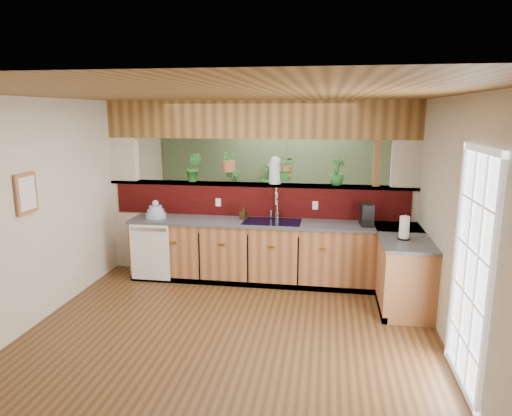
% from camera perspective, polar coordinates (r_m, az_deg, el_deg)
% --- Properties ---
extents(ground, '(4.60, 7.00, 0.01)m').
position_cam_1_polar(ground, '(5.92, -1.70, -12.35)').
color(ground, '#513219').
rests_on(ground, ground).
extents(ceiling, '(4.60, 7.00, 0.01)m').
position_cam_1_polar(ceiling, '(5.40, -1.87, 13.69)').
color(ceiling, brown).
rests_on(ceiling, ground).
extents(wall_back, '(4.60, 0.02, 2.60)m').
position_cam_1_polar(wall_back, '(8.93, 2.41, 4.62)').
color(wall_back, beige).
rests_on(wall_back, ground).
extents(wall_front, '(4.60, 0.02, 2.60)m').
position_cam_1_polar(wall_front, '(2.36, -18.62, -17.44)').
color(wall_front, beige).
rests_on(wall_front, ground).
extents(wall_left, '(0.02, 7.00, 2.60)m').
position_cam_1_polar(wall_left, '(6.35, -22.62, 0.72)').
color(wall_left, beige).
rests_on(wall_left, ground).
extents(wall_right, '(0.02, 7.00, 2.60)m').
position_cam_1_polar(wall_right, '(5.57, 22.14, -0.70)').
color(wall_right, beige).
rests_on(wall_right, ground).
extents(pass_through_partition, '(4.60, 0.21, 2.60)m').
position_cam_1_polar(pass_through_partition, '(6.84, 0.57, 1.45)').
color(pass_through_partition, beige).
rests_on(pass_through_partition, ground).
extents(pass_through_ledge, '(4.60, 0.21, 0.04)m').
position_cam_1_polar(pass_through_ledge, '(6.81, 0.33, 2.94)').
color(pass_through_ledge, brown).
rests_on(pass_through_ledge, ground).
extents(header_beam, '(4.60, 0.15, 0.55)m').
position_cam_1_polar(header_beam, '(6.73, 0.34, 11.00)').
color(header_beam, brown).
rests_on(header_beam, ground).
extents(sage_backwall, '(4.55, 0.02, 2.55)m').
position_cam_1_polar(sage_backwall, '(8.91, 2.40, 4.60)').
color(sage_backwall, '#546A48').
rests_on(sage_backwall, ground).
extents(countertop, '(4.14, 1.52, 0.90)m').
position_cam_1_polar(countertop, '(6.48, 7.04, -5.99)').
color(countertop, brown).
rests_on(countertop, ground).
extents(dishwasher, '(0.58, 0.03, 0.82)m').
position_cam_1_polar(dishwasher, '(6.76, -13.14, -5.41)').
color(dishwasher, white).
rests_on(dishwasher, ground).
extents(navy_sink, '(0.82, 0.50, 0.18)m').
position_cam_1_polar(navy_sink, '(6.52, 2.00, -2.39)').
color(navy_sink, black).
rests_on(navy_sink, countertop).
extents(french_door, '(0.06, 1.02, 2.16)m').
position_cam_1_polar(french_door, '(4.42, 25.25, -7.49)').
color(french_door, white).
rests_on(french_door, ground).
extents(framed_print, '(0.04, 0.35, 0.45)m').
position_cam_1_polar(framed_print, '(5.64, -26.78, 1.64)').
color(framed_print, brown).
rests_on(framed_print, wall_left).
extents(faucet, '(0.20, 0.21, 0.47)m').
position_cam_1_polar(faucet, '(6.60, 2.58, 0.73)').
color(faucet, '#B7B7B2').
rests_on(faucet, countertop).
extents(dish_stack, '(0.30, 0.30, 0.26)m').
position_cam_1_polar(dish_stack, '(6.90, -12.42, -0.51)').
color(dish_stack, '#9BAAC8').
rests_on(dish_stack, countertop).
extents(soap_dispenser, '(0.12, 0.12, 0.20)m').
position_cam_1_polar(soap_dispenser, '(6.62, -1.58, -0.60)').
color(soap_dispenser, '#3C2916').
rests_on(soap_dispenser, countertop).
extents(coffee_maker, '(0.16, 0.27, 0.30)m').
position_cam_1_polar(coffee_maker, '(6.43, 13.65, -0.93)').
color(coffee_maker, black).
rests_on(coffee_maker, countertop).
extents(paper_towel, '(0.14, 0.14, 0.31)m').
position_cam_1_polar(paper_towel, '(5.86, 18.04, -2.42)').
color(paper_towel, black).
rests_on(paper_towel, countertop).
extents(glass_jar, '(0.18, 0.18, 0.40)m').
position_cam_1_polar(glass_jar, '(6.75, 2.41, 4.75)').
color(glass_jar, silver).
rests_on(glass_jar, pass_through_ledge).
extents(ledge_plant_left, '(0.26, 0.22, 0.44)m').
position_cam_1_polar(ledge_plant_left, '(7.00, -7.79, 5.06)').
color(ledge_plant_left, '#246424').
rests_on(ledge_plant_left, pass_through_ledge).
extents(ledge_plant_right, '(0.27, 0.27, 0.39)m').
position_cam_1_polar(ledge_plant_right, '(6.71, 10.08, 4.46)').
color(ledge_plant_right, '#246424').
rests_on(ledge_plant_right, pass_through_ledge).
extents(hanging_plant_a, '(0.24, 0.19, 0.53)m').
position_cam_1_polar(hanging_plant_a, '(6.84, -3.43, 6.63)').
color(hanging_plant_a, brown).
rests_on(hanging_plant_a, header_beam).
extents(hanging_plant_b, '(0.38, 0.35, 0.54)m').
position_cam_1_polar(hanging_plant_b, '(6.71, 3.82, 6.21)').
color(hanging_plant_b, brown).
rests_on(hanging_plant_b, header_beam).
extents(shelving_console, '(1.46, 0.72, 0.94)m').
position_cam_1_polar(shelving_console, '(8.88, -0.37, -0.66)').
color(shelving_console, black).
rests_on(shelving_console, ground).
extents(shelf_plant_a, '(0.22, 0.15, 0.41)m').
position_cam_1_polar(shelf_plant_a, '(8.82, -2.67, 3.70)').
color(shelf_plant_a, '#246424').
rests_on(shelf_plant_a, shelving_console).
extents(shelf_plant_b, '(0.38, 0.38, 0.52)m').
position_cam_1_polar(shelf_plant_b, '(8.71, 1.49, 3.96)').
color(shelf_plant_b, '#246424').
rests_on(shelf_plant_b, shelving_console).
extents(floor_plant, '(0.87, 0.81, 0.78)m').
position_cam_1_polar(floor_plant, '(8.30, 7.85, -2.45)').
color(floor_plant, '#246424').
rests_on(floor_plant, ground).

